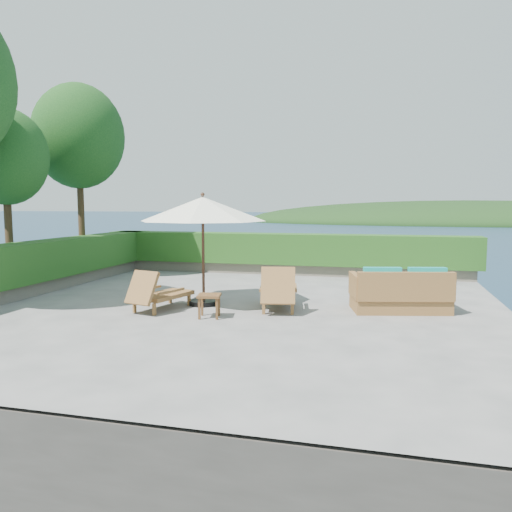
% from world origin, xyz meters
% --- Properties ---
extents(ground, '(12.00, 12.00, 0.00)m').
position_xyz_m(ground, '(0.00, 0.00, 0.00)').
color(ground, gray).
rests_on(ground, ground).
extents(foundation, '(12.00, 12.00, 3.00)m').
position_xyz_m(foundation, '(0.00, 0.00, -1.55)').
color(foundation, '#4F473E').
rests_on(foundation, ocean).
extents(ocean, '(600.00, 600.00, 0.00)m').
position_xyz_m(ocean, '(0.00, 0.00, -3.00)').
color(ocean, '#152843').
rests_on(ocean, ground).
extents(offshore_island, '(126.00, 57.60, 12.60)m').
position_xyz_m(offshore_island, '(25.00, 140.00, -3.00)').
color(offshore_island, black).
rests_on(offshore_island, ocean).
extents(planter_wall_far, '(12.00, 0.60, 0.36)m').
position_xyz_m(planter_wall_far, '(0.00, 5.60, 0.18)').
color(planter_wall_far, gray).
rests_on(planter_wall_far, ground).
extents(planter_wall_left, '(0.60, 12.00, 0.36)m').
position_xyz_m(planter_wall_left, '(-5.60, 0.00, 0.18)').
color(planter_wall_left, gray).
rests_on(planter_wall_left, ground).
extents(hedge_far, '(12.40, 0.90, 1.00)m').
position_xyz_m(hedge_far, '(0.00, 5.60, 0.85)').
color(hedge_far, '#1D4E16').
rests_on(hedge_far, planter_wall_far).
extents(hedge_left, '(0.90, 12.40, 1.00)m').
position_xyz_m(hedge_left, '(-5.60, 0.00, 0.85)').
color(hedge_left, '#1D4E16').
rests_on(hedge_left, planter_wall_left).
extents(tree_mid, '(2.20, 2.20, 4.83)m').
position_xyz_m(tree_mid, '(-6.40, 0.50, 3.55)').
color(tree_mid, '#402B18').
rests_on(tree_mid, ground).
extents(tree_far, '(2.80, 2.80, 6.03)m').
position_xyz_m(tree_far, '(-6.00, 3.20, 4.40)').
color(tree_far, '#402B18').
rests_on(tree_far, ground).
extents(patio_umbrella, '(3.35, 3.35, 2.60)m').
position_xyz_m(patio_umbrella, '(-0.78, 0.11, 2.20)').
color(patio_umbrella, black).
rests_on(patio_umbrella, ground).
extents(lounge_left, '(1.06, 1.72, 0.92)m').
position_xyz_m(lounge_left, '(-1.54, -0.72, 0.39)').
color(lounge_left, brown).
rests_on(lounge_left, ground).
extents(lounge_right, '(1.03, 1.86, 1.01)m').
position_xyz_m(lounge_right, '(1.02, 0.02, 0.42)').
color(lounge_right, brown).
rests_on(lounge_right, ground).
extents(side_table, '(0.54, 0.54, 0.49)m').
position_xyz_m(side_table, '(-0.20, -1.11, 0.40)').
color(side_table, brown).
rests_on(side_table, ground).
extents(wicker_loveseat, '(2.24, 1.49, 1.01)m').
position_xyz_m(wicker_loveseat, '(3.63, 0.47, 0.39)').
color(wicker_loveseat, brown).
rests_on(wicker_loveseat, ground).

